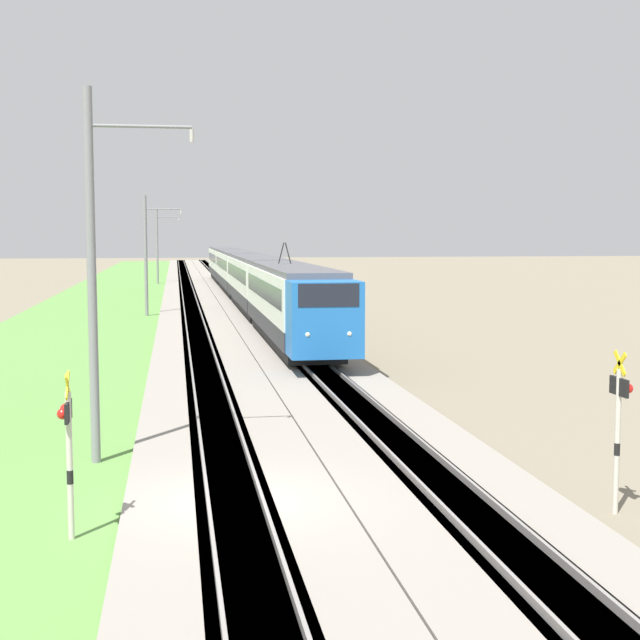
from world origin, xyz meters
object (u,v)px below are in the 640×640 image
catenary_mast_near (94,274)px  catenary_mast_mid (147,255)px  crossing_signal_far (619,415)px  catenary_mast_far (158,246)px  crossing_signal_near (68,441)px  passenger_train (245,274)px

catenary_mast_near → catenary_mast_mid: size_ratio=1.10×
crossing_signal_far → catenary_mast_far: catenary_mast_far is taller
crossing_signal_near → crossing_signal_far: bearing=-179.2°
catenary_mast_near → crossing_signal_near: bearing=179.6°
crossing_signal_near → catenary_mast_near: catenary_mast_near is taller
catenary_mast_near → catenary_mast_mid: 39.62m
passenger_train → catenary_mast_mid: catenary_mast_mid is taller
catenary_mast_mid → passenger_train: bearing=-34.6°
passenger_train → crossing_signal_near: 56.45m
crossing_signal_far → crossing_signal_near: bearing=-179.2°
passenger_train → crossing_signal_near: bearing=-7.6°
catenary_mast_mid → crossing_signal_far: bearing=-166.7°
catenary_mast_mid → catenary_mast_far: catenary_mast_far is taller
crossing_signal_near → catenary_mast_mid: (45.16, -0.04, 2.32)m
crossing_signal_far → catenary_mast_far: size_ratio=0.39×
catenary_mast_near → crossing_signal_far: bearing=-116.9°
passenger_train → crossing_signal_near: passenger_train is taller
catenary_mast_near → catenary_mast_far: (79.23, -0.00, -0.33)m
crossing_signal_far → catenary_mast_near: catenary_mast_near is taller
passenger_train → catenary_mast_near: size_ratio=8.78×
crossing_signal_near → crossing_signal_far: (0.15, -10.67, 0.08)m
crossing_signal_near → catenary_mast_mid: catenary_mast_mid is taller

